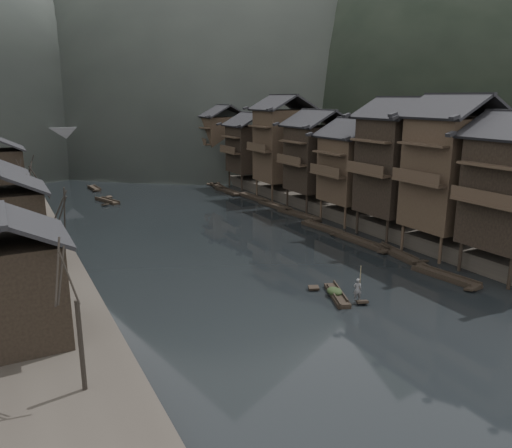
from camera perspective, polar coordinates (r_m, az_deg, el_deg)
water at (r=42.20m, az=3.43°, el=-6.09°), size 300.00×300.00×0.00m
right_bank at (r=93.38m, az=9.31°, el=5.65°), size 40.00×200.00×1.80m
stilt_houses at (r=64.85m, az=8.31°, el=8.92°), size 9.00×67.60×15.26m
left_houses at (r=54.71m, az=-27.21°, el=3.22°), size 8.10×53.20×8.73m
bare_trees at (r=43.70m, az=-22.43°, el=1.89°), size 3.43×44.79×6.87m
moored_sampans at (r=70.40m, az=0.67°, el=2.45°), size 3.14×73.84×0.47m
midriver_boats at (r=79.89m, az=-17.31°, el=3.23°), size 2.62×16.73×0.45m
stone_bridge at (r=108.23m, az=-16.73°, el=8.66°), size 40.00×6.00×9.00m
hero_sampan at (r=38.54m, az=9.25°, el=-7.97°), size 2.56×4.77×0.43m
cargo_heap at (r=38.45m, az=8.99°, el=-7.14°), size 1.06×1.39×0.64m
boatman at (r=37.38m, az=11.53°, el=-7.01°), size 0.74×0.62×1.72m
bamboo_pole at (r=36.60m, az=11.99°, el=-2.95°), size 1.30×1.56×3.77m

